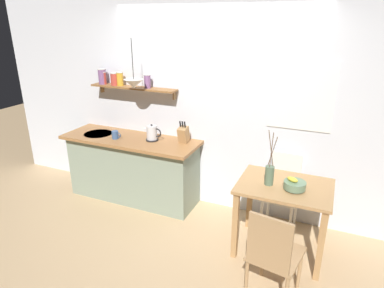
# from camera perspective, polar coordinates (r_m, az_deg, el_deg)

# --- Properties ---
(ground_plane) EXTENTS (14.00, 14.00, 0.00)m
(ground_plane) POSITION_cam_1_polar(r_m,az_deg,el_deg) (4.15, -0.12, -13.70)
(ground_plane) COLOR tan
(back_wall) EXTENTS (6.80, 0.11, 2.70)m
(back_wall) POSITION_cam_1_polar(r_m,az_deg,el_deg) (4.09, 6.20, 6.47)
(back_wall) COLOR silver
(back_wall) RESTS_ON ground_plane
(kitchen_counter) EXTENTS (1.83, 0.63, 0.88)m
(kitchen_counter) POSITION_cam_1_polar(r_m,az_deg,el_deg) (4.61, -9.99, -4.01)
(kitchen_counter) COLOR gray
(kitchen_counter) RESTS_ON ground_plane
(wall_shelf) EXTENTS (1.21, 0.20, 0.33)m
(wall_shelf) POSITION_cam_1_polar(r_m,az_deg,el_deg) (4.52, -11.69, 10.24)
(wall_shelf) COLOR brown
(dining_table) EXTENTS (0.92, 0.69, 0.78)m
(dining_table) POSITION_cam_1_polar(r_m,az_deg,el_deg) (3.57, 15.30, -8.70)
(dining_table) COLOR tan
(dining_table) RESTS_ON ground_plane
(dining_chair_near) EXTENTS (0.47, 0.50, 0.92)m
(dining_chair_near) POSITION_cam_1_polar(r_m,az_deg,el_deg) (3.00, 13.56, -17.59)
(dining_chair_near) COLOR tan
(dining_chair_near) RESTS_ON ground_plane
(dining_chair_far) EXTENTS (0.40, 0.41, 0.91)m
(dining_chair_far) POSITION_cam_1_polar(r_m,az_deg,el_deg) (4.03, 15.09, -7.32)
(dining_chair_far) COLOR white
(dining_chair_far) RESTS_ON ground_plane
(fruit_bowl) EXTENTS (0.21, 0.21, 0.13)m
(fruit_bowl) POSITION_cam_1_polar(r_m,az_deg,el_deg) (3.42, 17.00, -6.63)
(fruit_bowl) COLOR slate
(fruit_bowl) RESTS_ON dining_table
(twig_vase) EXTENTS (0.10, 0.09, 0.57)m
(twig_vase) POSITION_cam_1_polar(r_m,az_deg,el_deg) (3.43, 13.01, -5.04)
(twig_vase) COLOR #567056
(twig_vase) RESTS_ON dining_table
(electric_kettle) EXTENTS (0.24, 0.16, 0.22)m
(electric_kettle) POSITION_cam_1_polar(r_m,az_deg,el_deg) (4.27, -6.79, 1.81)
(electric_kettle) COLOR black
(electric_kettle) RESTS_ON kitchen_counter
(knife_block) EXTENTS (0.11, 0.16, 0.28)m
(knife_block) POSITION_cam_1_polar(r_m,az_deg,el_deg) (4.17, -1.46, 1.68)
(knife_block) COLOR tan
(knife_block) RESTS_ON kitchen_counter
(coffee_mug_by_sink) EXTENTS (0.13, 0.09, 0.10)m
(coffee_mug_by_sink) POSITION_cam_1_polar(r_m,az_deg,el_deg) (4.43, -12.88, 1.53)
(coffee_mug_by_sink) COLOR #3D5B89
(coffee_mug_by_sink) RESTS_ON kitchen_counter
(pendant_lamp) EXTENTS (0.24, 0.24, 0.58)m
(pendant_lamp) POSITION_cam_1_polar(r_m,az_deg,el_deg) (4.17, -9.85, 10.10)
(pendant_lamp) COLOR black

